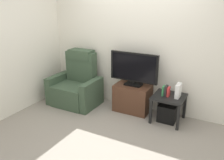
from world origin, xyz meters
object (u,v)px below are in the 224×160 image
side_table (169,100)px  subwoofer_box (168,113)px  recliner_armchair (76,86)px  book_leftmost (163,91)px  tv_stand (132,98)px  book_middle (166,91)px  television (134,68)px  game_console (178,91)px  book_rightmost (168,92)px

side_table → subwoofer_box: 0.25m
recliner_armchair → book_leftmost: (1.79, 0.11, 0.19)m
side_table → book_leftmost: bearing=-168.7°
tv_stand → book_middle: (0.66, -0.08, 0.31)m
television → game_console: (0.86, -0.07, -0.25)m
television → subwoofer_box: (0.72, -0.08, -0.70)m
television → game_console: television is taller
side_table → book_rightmost: size_ratio=3.29×
television → recliner_armchair: size_ratio=0.86×
side_table → television: bearing=173.3°
book_middle → book_rightmost: 0.04m
subwoofer_box → book_leftmost: book_leftmost is taller
book_middle → game_console: size_ratio=0.75×
television → book_rightmost: bearing=-8.4°
television → book_middle: size_ratio=5.06×
side_table → book_rightmost: 0.16m
television → side_table: television is taller
side_table → book_middle: bearing=-160.0°
subwoofer_box → recliner_armchair: bearing=-176.1°
television → game_console: bearing=-4.9°
television → recliner_armchair: (-1.17, -0.21, -0.48)m
book_rightmost → recliner_armchair: bearing=-176.7°
tv_stand → book_middle: size_ratio=3.67×
recliner_armchair → book_rightmost: size_ratio=6.58×
television → side_table: 0.85m
side_table → game_console: bearing=3.9°
recliner_armchair → book_middle: 1.85m
book_leftmost → game_console: 0.25m
recliner_armchair → book_leftmost: bearing=7.4°
book_middle → game_console: (0.20, 0.03, 0.03)m
recliner_armchair → side_table: size_ratio=2.00×
recliner_armchair → book_rightmost: bearing=7.2°
tv_stand → television: (0.00, 0.02, 0.59)m
tv_stand → subwoofer_box: bearing=-5.2°
tv_stand → game_console: game_console is taller
recliner_armchair → side_table: bearing=7.8°
television → side_table: bearing=-6.7°
tv_stand → side_table: (0.72, -0.06, 0.14)m
game_console → side_table: bearing=-176.1°
book_rightmost → book_leftmost: bearing=180.0°
side_table → book_middle: size_ratio=2.94×
book_middle → game_console: bearing=8.5°
tv_stand → recliner_armchair: recliner_armchair is taller
game_console → book_rightmost: bearing=-169.2°
side_table → book_leftmost: size_ratio=3.14×
television → game_console: 0.90m
tv_stand → side_table: size_ratio=1.25×
subwoofer_box → book_leftmost: size_ratio=1.80×
subwoofer_box → book_middle: 0.42m
game_console → tv_stand: bearing=176.3°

